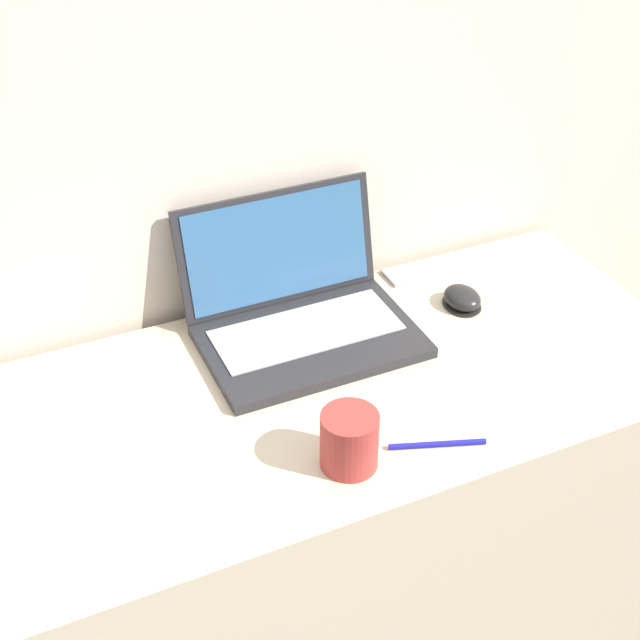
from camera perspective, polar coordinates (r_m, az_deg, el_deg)
The scene contains 8 objects.
wall_back at distance 1.50m, azimuth -4.57°, elevation 19.64°, with size 7.00×0.04×2.50m.
desk at distance 1.73m, azimuth 0.74°, elevation -13.27°, with size 1.26×0.57×0.71m.
laptop at distance 1.57m, azimuth -1.34°, elevation 0.71°, with size 0.37×0.30×0.22m.
drink_cup at distance 1.31m, azimuth 1.89°, elevation -7.64°, with size 0.09×0.09×0.09m.
computer_mouse at distance 1.67m, azimuth 9.09°, elevation 1.35°, with size 0.07×0.08×0.04m.
external_keyboard at distance 1.45m, azimuth -16.48°, elevation -6.19°, with size 0.39×0.18×0.02m.
usb_stick at distance 1.74m, azimuth 4.63°, elevation 2.73°, with size 0.02×0.06×0.01m.
pen at distance 1.38m, azimuth 7.52°, elevation -7.88°, with size 0.14×0.06×0.01m.
Camera 1 is at (-0.49, -0.75, 1.65)m, focal length 50.00 mm.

